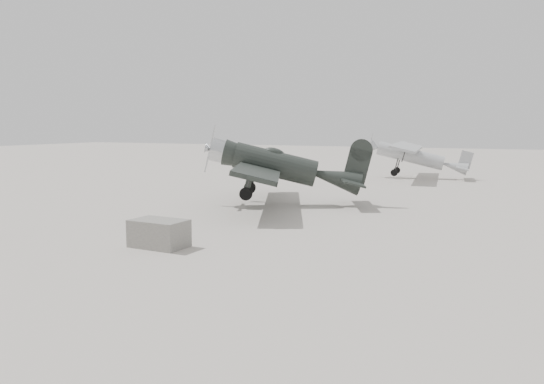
# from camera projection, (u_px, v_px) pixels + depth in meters

# --- Properties ---
(ground) EXTENTS (160.00, 160.00, 0.00)m
(ground) POSITION_uv_depth(u_px,v_px,m) (223.00, 238.00, 18.48)
(ground) COLOR #A29A8F
(ground) RESTS_ON ground
(lowwing_monoplane) EXTENTS (8.32, 10.93, 3.60)m
(lowwing_monoplane) POSITION_uv_depth(u_px,v_px,m) (283.00, 167.00, 25.95)
(lowwing_monoplane) COLOR black
(lowwing_monoplane) RESTS_ON ground
(highwing_monoplane) EXTENTS (7.40, 10.41, 2.94)m
(highwing_monoplane) POSITION_uv_depth(u_px,v_px,m) (415.00, 153.00, 39.24)
(highwing_monoplane) COLOR #A2A5A8
(highwing_monoplane) RESTS_ON ground
(equipment_block) EXTENTS (1.84, 1.21, 0.89)m
(equipment_block) POSITION_uv_depth(u_px,v_px,m) (159.00, 233.00, 17.12)
(equipment_block) COLOR slate
(equipment_block) RESTS_ON ground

